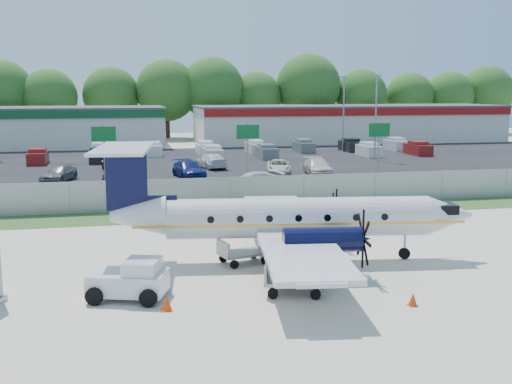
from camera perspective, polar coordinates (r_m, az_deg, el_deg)
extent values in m
plane|color=beige|center=(28.34, 2.59, -6.50)|extent=(170.00, 170.00, 0.00)
cube|color=#2D561E|center=(39.75, -1.83, -1.91)|extent=(170.00, 4.00, 0.02)
cube|color=black|center=(46.54, -3.39, -0.27)|extent=(170.00, 8.00, 0.02)
cube|color=black|center=(67.17, -6.16, 2.62)|extent=(170.00, 32.00, 0.02)
cube|color=gray|center=(41.51, -2.34, -0.04)|extent=(120.00, 0.02, 1.90)
cube|color=gray|center=(41.37, -2.35, 1.30)|extent=(120.00, 0.06, 0.06)
cube|color=gray|center=(41.67, -2.33, -1.33)|extent=(120.00, 0.06, 0.06)
cube|color=silver|center=(94.47, 8.29, 5.98)|extent=(44.00, 12.00, 5.00)
cube|color=#474749|center=(94.37, 8.33, 7.57)|extent=(44.40, 12.40, 0.24)
cube|color=maroon|center=(88.70, 9.71, 7.04)|extent=(44.00, 0.20, 1.00)
cylinder|color=gray|center=(49.65, -13.32, 2.99)|extent=(0.14, 0.14, 5.00)
cube|color=#0C5923|center=(49.34, -13.40, 5.05)|extent=(1.80, 0.08, 1.10)
cylinder|color=gray|center=(50.64, -0.76, 3.35)|extent=(0.14, 0.14, 5.00)
cube|color=#0C5923|center=(50.34, -0.73, 5.37)|extent=(1.80, 0.08, 1.10)
cylinder|color=gray|center=(53.90, 10.80, 3.55)|extent=(0.14, 0.14, 5.00)
cube|color=#0C5923|center=(53.62, 10.92, 5.44)|extent=(1.80, 0.08, 1.10)
cylinder|color=gray|center=(69.88, 10.60, 6.46)|extent=(0.18, 0.18, 9.00)
cube|color=gray|center=(69.82, 10.71, 10.15)|extent=(0.90, 0.35, 0.18)
cylinder|color=gray|center=(79.18, 7.79, 6.84)|extent=(0.18, 0.18, 9.00)
cube|color=gray|center=(79.13, 7.86, 10.09)|extent=(0.90, 0.35, 0.18)
cylinder|color=silver|center=(28.52, 3.83, -2.27)|extent=(11.79, 3.33, 1.77)
cone|color=silver|center=(30.27, 16.79, -1.98)|extent=(2.27, 2.03, 1.77)
cone|color=silver|center=(28.35, -10.40, -2.09)|extent=(2.64, 2.08, 1.77)
cube|color=black|center=(30.15, 16.49, -1.38)|extent=(0.99, 1.31, 0.42)
cube|color=silver|center=(28.57, 2.90, -3.29)|extent=(5.17, 16.66, 0.21)
cylinder|color=black|center=(26.09, 5.90, -4.23)|extent=(3.28, 1.44, 1.03)
cylinder|color=black|center=(31.30, 4.13, -1.94)|extent=(3.28, 1.44, 1.03)
cube|color=black|center=(28.14, -11.44, 1.07)|extent=(1.78, 0.41, 2.70)
cube|color=silver|center=(27.99, -11.71, 3.81)|extent=(3.00, 6.03, 0.13)
cylinder|color=gray|center=(29.91, 13.07, -4.70)|extent=(0.11, 0.11, 1.21)
cylinder|color=black|center=(29.99, 13.04, -5.34)|extent=(0.54, 0.24, 0.52)
cylinder|color=black|center=(26.27, 3.64, -7.11)|extent=(0.64, 0.45, 0.60)
cylinder|color=black|center=(31.45, 2.25, -4.35)|extent=(0.64, 0.45, 0.60)
cube|color=silver|center=(24.29, -11.29, -7.89)|extent=(3.12, 2.42, 0.77)
cube|color=silver|center=(23.96, -10.07, -6.59)|extent=(1.59, 1.73, 0.55)
cube|color=black|center=(23.83, -8.93, -6.59)|extent=(0.56, 1.21, 0.44)
cylinder|color=black|center=(23.90, -14.17, -8.97)|extent=(0.70, 0.43, 0.66)
cylinder|color=black|center=(25.44, -12.85, -7.80)|extent=(0.70, 0.43, 0.66)
cylinder|color=black|center=(23.32, -9.54, -9.28)|extent=(0.70, 0.43, 0.66)
cylinder|color=black|center=(24.89, -8.49, -8.05)|extent=(0.70, 0.43, 0.66)
cube|color=gray|center=(28.44, -1.07, -5.44)|extent=(2.39, 1.78, 0.13)
cube|color=gray|center=(27.95, -2.95, -5.03)|extent=(0.40, 1.26, 0.64)
cube|color=gray|center=(28.81, 0.75, -4.59)|extent=(0.40, 1.26, 0.64)
cylinder|color=black|center=(27.70, -1.94, -6.46)|extent=(0.40, 0.22, 0.38)
cylinder|color=black|center=(28.73, -2.93, -5.89)|extent=(0.40, 0.22, 0.38)
cylinder|color=black|center=(28.34, 0.82, -6.09)|extent=(0.40, 0.22, 0.38)
cylinder|color=black|center=(29.35, -0.25, -5.56)|extent=(0.40, 0.22, 0.38)
cube|color=gray|center=(24.37, 3.44, -7.91)|extent=(2.53, 1.92, 0.13)
cube|color=gray|center=(24.31, 0.92, -7.11)|extent=(0.46, 1.32, 0.67)
cube|color=gray|center=(24.29, 5.97, -7.17)|extent=(0.46, 1.32, 0.67)
cylinder|color=black|center=(23.90, 1.51, -9.01)|extent=(0.42, 0.24, 0.40)
cylinder|color=black|center=(25.07, 1.63, -8.13)|extent=(0.42, 0.24, 0.40)
cylinder|color=black|center=(23.89, 5.32, -9.06)|extent=(0.42, 0.24, 0.40)
cylinder|color=black|center=(25.06, 5.26, -8.17)|extent=(0.42, 0.24, 0.40)
cone|color=#D73C06|center=(23.83, 13.77, -9.23)|extent=(0.32, 0.32, 0.48)
cube|color=#D73C06|center=(23.90, 13.75, -9.75)|extent=(0.34, 0.34, 0.03)
cone|color=#D73C06|center=(22.89, -7.94, -9.73)|extent=(0.37, 0.37, 0.55)
cube|color=#D73C06|center=(22.98, -7.92, -10.35)|extent=(0.39, 0.39, 0.03)
cone|color=#D73C06|center=(35.55, 0.71, -2.87)|extent=(0.31, 0.31, 0.46)
cube|color=#D73C06|center=(35.60, 0.71, -3.21)|extent=(0.33, 0.33, 0.03)
imported|color=silver|center=(48.83, -0.35, 0.18)|extent=(4.92, 2.35, 1.38)
imported|color=#595B5E|center=(55.81, -17.10, 0.91)|extent=(3.27, 4.89, 1.32)
imported|color=#595B5E|center=(55.09, -12.21, 1.00)|extent=(2.68, 5.18, 1.68)
imported|color=navy|center=(55.91, -5.98, 1.28)|extent=(2.87, 5.26, 1.45)
imported|color=beige|center=(58.17, 2.02, 1.63)|extent=(3.08, 4.98, 1.29)
imported|color=beige|center=(57.87, 5.48, 1.56)|extent=(2.50, 5.12, 1.44)
imported|color=black|center=(61.48, -12.44, 1.83)|extent=(2.61, 5.62, 1.59)
imported|color=silver|center=(62.39, -4.02, 2.13)|extent=(2.99, 5.21, 1.42)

